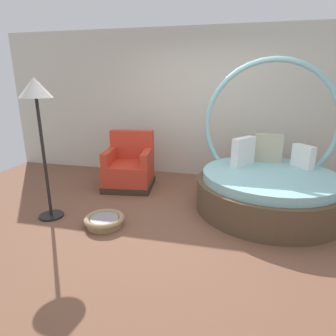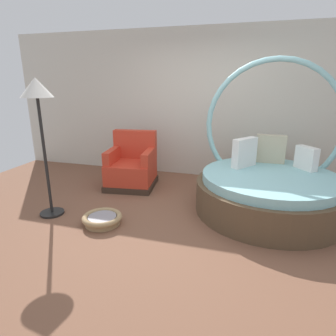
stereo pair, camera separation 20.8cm
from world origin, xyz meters
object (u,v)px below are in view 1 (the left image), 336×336
at_px(red_armchair, 130,168).
at_px(floor_lamp, 37,102).
at_px(pet_basket, 104,221).
at_px(round_daybed, 268,182).

height_order(red_armchair, floor_lamp, floor_lamp).
bearing_deg(floor_lamp, pet_basket, -4.94).
bearing_deg(floor_lamp, red_armchair, 65.58).
bearing_deg(red_armchair, floor_lamp, -114.42).
bearing_deg(round_daybed, pet_basket, -152.29).
relative_size(round_daybed, red_armchair, 2.25).
relative_size(round_daybed, floor_lamp, 1.16).
distance_m(pet_basket, floor_lamp, 1.68).
height_order(pet_basket, floor_lamp, floor_lamp).
xyz_separation_m(round_daybed, red_armchair, (-2.24, 0.37, -0.06)).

